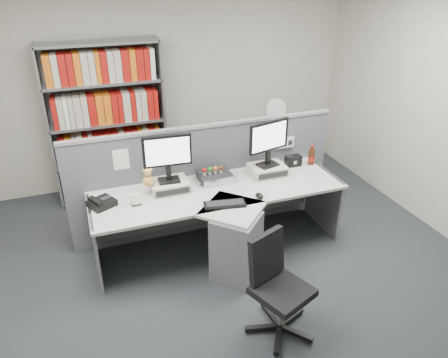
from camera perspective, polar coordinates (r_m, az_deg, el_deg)
name	(u,v)px	position (r m, az deg, el deg)	size (l,w,h in m)	color
ground	(247,295)	(4.18, 3.15, -15.24)	(5.50, 5.50, 0.00)	#31353A
room_shell	(253,113)	(3.25, 3.95, 8.78)	(5.04, 5.54, 2.72)	beige
partition	(206,178)	(4.78, -2.40, 0.19)	(3.00, 0.08, 1.27)	#595C65
desk	(226,222)	(4.34, 0.25, -5.78)	(2.60, 1.20, 0.72)	beige
monitor_riser_left	(169,186)	(4.38, -7.30, -0.88)	(0.38, 0.31, 0.10)	#BFB59E
monitor_riser_right	(267,170)	(4.70, 5.83, 1.26)	(0.38, 0.31, 0.10)	#BFB59E
monitor_left	(167,155)	(4.23, -7.57, 3.25)	(0.48, 0.17, 0.49)	black
monitor_right	(269,140)	(4.56, 6.02, 5.24)	(0.49, 0.21, 0.50)	black
desktop_pc	(215,177)	(4.54, -1.23, 0.33)	(0.33, 0.30, 0.09)	black
figurines	(213,170)	(4.48, -1.54, 1.28)	(0.23, 0.05, 0.09)	#BFB59E
keyboard	(225,204)	(4.09, 0.10, -3.38)	(0.42, 0.22, 0.03)	black
mouse	(259,196)	(4.24, 4.77, -2.24)	(0.07, 0.11, 0.04)	black
desk_phone	(101,203)	(4.23, -16.07, -3.07)	(0.29, 0.28, 0.10)	black
desk_calendar	(136,200)	(4.17, -11.69, -2.80)	(0.10, 0.07, 0.11)	black
plush_toy	(148,179)	(4.26, -10.10, 0.05)	(0.11, 0.11, 0.19)	gold
speaker	(293,161)	(4.93, 9.22, 2.41)	(0.18, 0.10, 0.12)	black
cola_bottle	(311,157)	(4.99, 11.59, 2.88)	(0.07, 0.07, 0.24)	#3F190A
shelving_unit	(108,125)	(5.59, -15.23, 6.98)	(1.41, 0.40, 2.00)	gray
filing_cabinet	(272,161)	(5.94, 6.49, 2.46)	(0.45, 0.61, 0.70)	gray
desk_fan	(275,113)	(5.69, 6.85, 8.70)	(0.31, 0.19, 0.53)	white
office_chair	(276,283)	(3.61, 6.99, -13.66)	(0.58, 0.57, 0.87)	silver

